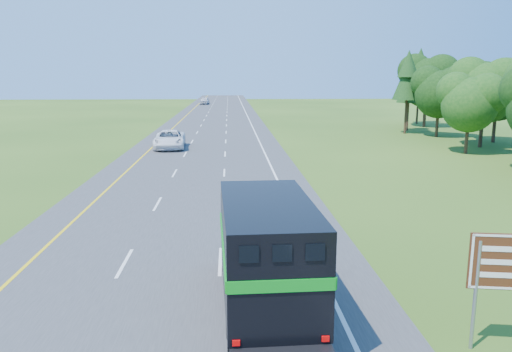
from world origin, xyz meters
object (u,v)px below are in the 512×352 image
object	(u,v)px
horse_truck	(265,250)
far_car	(205,101)
exit_sign	(512,267)
white_suv	(170,139)

from	to	relation	value
horse_truck	far_car	world-z (taller)	horse_truck
horse_truck	exit_sign	size ratio (longest dim) A/B	2.30
far_car	white_suv	bearing A→B (deg)	-86.14
exit_sign	horse_truck	bearing A→B (deg)	166.03
white_suv	far_car	world-z (taller)	far_car
horse_truck	white_suv	size ratio (longest dim) A/B	1.28
horse_truck	white_suv	distance (m)	35.85
horse_truck	white_suv	xyz separation A→B (m)	(-6.92, 35.16, -1.03)
exit_sign	white_suv	bearing A→B (deg)	118.14
horse_truck	far_car	xyz separation A→B (m)	(-7.12, 112.99, -1.01)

